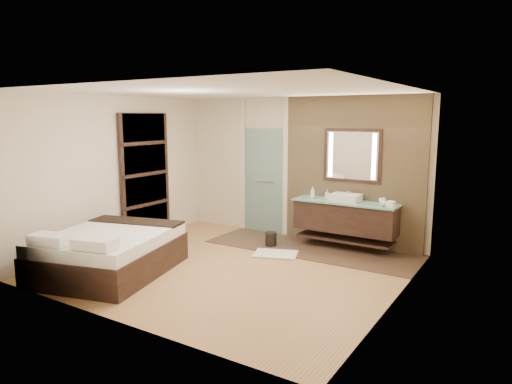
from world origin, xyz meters
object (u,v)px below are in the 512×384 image
Objects in this scene: vanity at (345,217)px; mirror_unit at (352,156)px; waste_bin at (271,239)px; bed at (110,252)px.

vanity is 1.75× the size of mirror_unit.
mirror_unit reaches higher than vanity.
waste_bin is at bearing -155.53° from vanity.
waste_bin is at bearing -146.82° from mirror_unit.
vanity is 7.18× the size of waste_bin.
waste_bin is (-1.20, -0.78, -1.52)m from mirror_unit.
bed reaches higher than waste_bin.
bed is at bearing -117.83° from waste_bin.
vanity is 3.99m from bed.
vanity reaches higher than bed.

